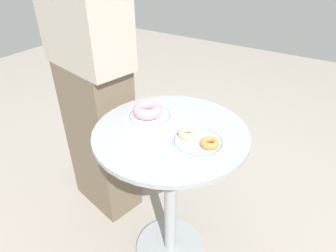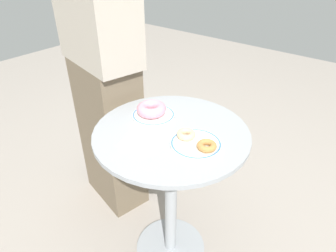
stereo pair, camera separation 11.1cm
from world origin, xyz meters
The scene contains 9 objects.
ground_plane centered at (0.00, 0.00, -0.01)m, with size 7.00×7.00×0.02m, color #9E9389.
cafe_table centered at (0.00, 0.00, 0.48)m, with size 0.61×0.61×0.74m.
plate_left centered at (-0.13, 0.04, 0.74)m, with size 0.18×0.18×0.01m.
plate_right centered at (0.13, -0.02, 0.74)m, with size 0.19×0.19×0.01m.
donut_pink_frosted centered at (-0.14, 0.04, 0.77)m, with size 0.12×0.12×0.04m, color pink.
donut_old_fashioned centered at (0.18, -0.02, 0.76)m, with size 0.07×0.07×0.02m, color #BC7F42.
donut_glazed centered at (0.08, -0.01, 0.76)m, with size 0.07×0.07×0.02m, color #E0B789.
paper_napkin centered at (-0.04, -0.13, 0.74)m, with size 0.12×0.12×0.01m, color white.
person_figure centered at (-0.52, 0.11, 0.82)m, with size 0.48×0.31×1.67m.
Camera 1 is at (0.50, -0.82, 1.37)m, focal length 31.49 mm.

